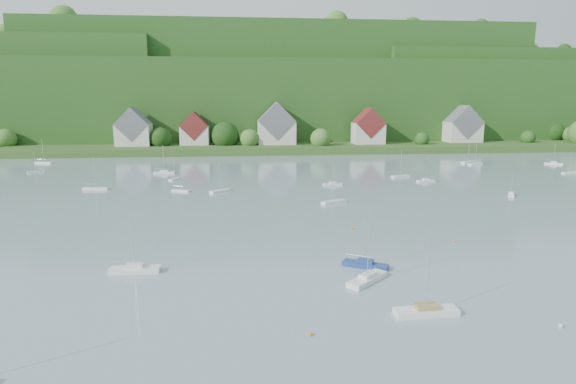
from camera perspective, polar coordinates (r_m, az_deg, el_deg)
The scene contains 16 objects.
far_shore_strip at distance 219.07m, azimuth -2.93°, elevation 5.67°, with size 600.00×60.00×3.00m, color #2D4D1D.
forested_ridge at distance 286.60m, azimuth -3.57°, elevation 11.23°, with size 620.00×181.22×69.89m.
village_building_0 at distance 210.01m, azimuth -18.05°, elevation 7.10°, with size 14.00×10.40×16.00m.
village_building_1 at distance 208.19m, azimuth -11.14°, elevation 7.19°, with size 12.00×9.36×14.00m.
village_building_2 at distance 206.75m, azimuth -1.39°, elevation 7.79°, with size 16.00×11.44×18.00m.
village_building_3 at distance 211.62m, azimuth 9.61°, elevation 7.49°, with size 13.00×10.40×15.50m.
village_building_4 at distance 231.17m, azimuth 20.26°, elevation 7.30°, with size 15.00×10.40×16.50m.
near_sailboat_1 at distance 65.63m, azimuth 9.27°, elevation -8.54°, with size 6.18×4.56×8.30m.
near_sailboat_2 at distance 53.50m, azimuth 16.25°, elevation -13.51°, with size 6.80×2.10×9.10m.
near_sailboat_3 at distance 60.70m, azimuth 9.50°, elevation -10.19°, with size 6.14×5.82×8.93m.
near_sailboat_6 at distance 66.15m, azimuth -17.93°, elevation -8.78°, with size 6.55×1.94×8.80m.
mooring_buoy_0 at distance 47.73m, azimuth 2.71°, elevation -16.84°, with size 0.43×0.43×0.43m, color orange.
mooring_buoy_1 at distance 56.28m, azimuth 29.91°, elevation -13.86°, with size 0.49×0.49×0.49m, color silver.
mooring_buoy_2 at distance 80.17m, azimuth 19.25°, elevation -5.71°, with size 0.42×0.42×0.42m, color orange.
mooring_buoy_3 at distance 83.82m, azimuth 7.73°, elevation -4.44°, with size 0.43×0.43×0.43m, color orange.
far_sailboat_cluster at distance 139.15m, azimuth 1.52°, elevation 2.04°, with size 203.50×77.04×8.71m.
Camera 1 is at (-10.42, -17.82, 22.39)m, focal length 29.61 mm.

